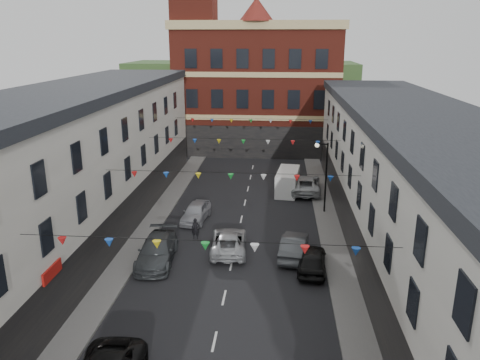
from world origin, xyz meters
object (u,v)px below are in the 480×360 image
(car_left_e, at_px, (196,212))
(pedestrian, at_px, (195,229))
(car_right_e, at_px, (294,246))
(moving_car, at_px, (229,241))
(street_lamp, at_px, (323,168))
(car_left_d, at_px, (157,250))
(car_right_f, at_px, (306,184))
(car_right_d, at_px, (312,260))
(white_van, at_px, (288,181))

(car_left_e, height_order, pedestrian, pedestrian)
(car_right_e, bearing_deg, car_left_e, -29.60)
(moving_car, bearing_deg, street_lamp, -134.84)
(street_lamp, xyz_separation_m, car_left_e, (-10.15, -2.55, -3.17))
(car_left_d, distance_m, car_right_f, 18.52)
(street_lamp, height_order, car_right_f, street_lamp)
(pedestrian, bearing_deg, car_right_e, -16.28)
(car_left_e, xyz_separation_m, car_right_f, (9.10, 7.98, 0.07))
(car_right_d, relative_size, car_right_f, 0.74)
(pedestrian, bearing_deg, car_right_d, -25.60)
(car_right_f, xyz_separation_m, white_van, (-1.70, -0.12, 0.26))
(car_left_e, relative_size, car_right_e, 0.94)
(street_lamp, height_order, car_right_e, street_lamp)
(car_left_d, bearing_deg, moving_car, 20.39)
(car_right_f, relative_size, white_van, 1.21)
(white_van, bearing_deg, moving_car, -100.69)
(car_left_e, bearing_deg, pedestrian, -74.36)
(car_left_d, relative_size, car_right_e, 1.20)
(pedestrian, bearing_deg, street_lamp, 34.13)
(car_left_d, xyz_separation_m, car_right_f, (10.36, 15.35, 0.01))
(moving_car, height_order, white_van, white_van)
(street_lamp, relative_size, car_left_e, 1.39)
(car_right_f, bearing_deg, car_left_e, 43.57)
(street_lamp, height_order, moving_car, street_lamp)
(pedestrian, bearing_deg, moving_car, -32.95)
(car_left_e, relative_size, pedestrian, 2.74)
(street_lamp, bearing_deg, car_left_e, -165.88)
(car_left_e, relative_size, car_right_d, 1.00)
(street_lamp, bearing_deg, car_right_f, 100.96)
(street_lamp, height_order, car_right_d, street_lamp)
(street_lamp, xyz_separation_m, car_right_e, (-2.50, -8.38, -3.15))
(car_right_d, height_order, moving_car, car_right_d)
(car_right_e, height_order, pedestrian, pedestrian)
(car_left_e, bearing_deg, white_van, 52.86)
(moving_car, bearing_deg, car_right_d, 153.20)
(car_left_e, distance_m, moving_car, 6.27)
(street_lamp, xyz_separation_m, pedestrian, (-9.55, -6.13, -3.12))
(car_left_d, relative_size, car_right_f, 0.94)
(car_left_e, bearing_deg, car_left_d, -93.55)
(car_right_e, xyz_separation_m, moving_car, (-4.43, 0.46, -0.05))
(street_lamp, height_order, white_van, street_lamp)
(car_left_e, height_order, car_right_d, car_right_d)
(moving_car, bearing_deg, pedestrian, -38.05)
(car_right_d, distance_m, moving_car, 5.98)
(car_right_e, height_order, car_right_f, car_right_f)
(car_left_d, height_order, car_left_e, car_left_d)
(street_lamp, relative_size, car_right_d, 1.38)
(car_right_f, height_order, pedestrian, car_right_f)
(car_right_f, bearing_deg, white_van, 6.23)
(car_right_f, xyz_separation_m, pedestrian, (-8.50, -11.56, -0.02))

